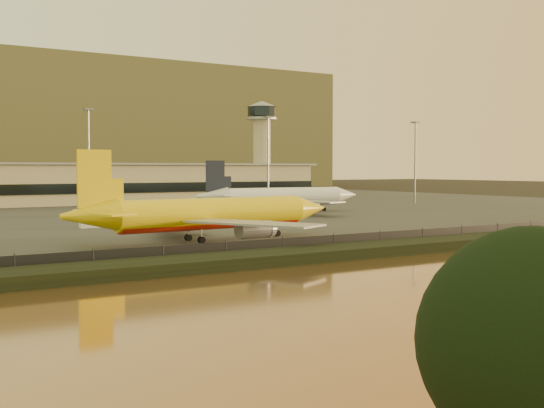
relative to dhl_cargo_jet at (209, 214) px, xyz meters
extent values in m
plane|color=black|center=(14.08, -7.33, -4.22)|extent=(900.00, 900.00, 0.00)
cube|color=black|center=(14.08, -24.33, -3.52)|extent=(320.00, 7.00, 1.40)
cube|color=#2D2D2D|center=(14.08, 87.67, -4.12)|extent=(320.00, 220.00, 0.20)
cube|color=black|center=(14.08, -20.33, -2.92)|extent=(300.00, 0.05, 2.20)
cube|color=tan|center=(14.08, 117.67, 1.98)|extent=(160.00, 22.00, 12.00)
cube|color=black|center=(14.08, 106.47, 0.98)|extent=(160.00, 0.60, 3.00)
cube|color=gray|center=(14.08, 117.67, 8.28)|extent=(164.00, 24.00, 0.60)
cylinder|color=tan|center=(84.08, 123.67, 10.98)|extent=(6.40, 6.40, 30.00)
cylinder|color=black|center=(84.08, 123.67, 27.73)|extent=(10.40, 10.40, 3.50)
cone|color=gray|center=(84.08, 123.67, 30.48)|extent=(11.20, 11.20, 2.00)
cylinder|color=gray|center=(84.08, 123.67, 25.18)|extent=(11.20, 11.20, 0.80)
cylinder|color=slate|center=(4.08, 72.67, 8.48)|extent=(0.50, 0.50, 25.00)
cube|color=slate|center=(4.08, 72.67, 21.18)|extent=(2.20, 2.20, 0.40)
cylinder|color=slate|center=(54.08, 70.67, 8.48)|extent=(0.50, 0.50, 25.00)
cube|color=slate|center=(54.08, 70.67, 21.18)|extent=(2.20, 2.20, 0.40)
cylinder|color=slate|center=(104.08, 64.67, 8.48)|extent=(0.50, 0.50, 25.00)
cube|color=slate|center=(104.08, 64.67, 21.18)|extent=(2.20, 2.20, 0.40)
cube|color=brown|center=(104.08, 332.67, 30.78)|extent=(220.00, 160.00, 70.00)
cylinder|color=yellow|center=(0.82, 0.05, 0.24)|extent=(31.25, 6.41, 4.48)
cylinder|color=#B51C0A|center=(0.82, 0.05, -0.54)|extent=(30.33, 5.37, 3.50)
cone|color=yellow|center=(19.32, 1.21, 0.24)|extent=(6.30, 4.85, 4.48)
cone|color=yellow|center=(-18.54, -1.16, 0.58)|extent=(8.02, 4.96, 4.48)
cube|color=yellow|center=(-17.68, -1.10, 5.51)|extent=(4.75, 0.65, 7.85)
cube|color=yellow|center=(-17.10, 3.42, 0.92)|extent=(5.24, 5.20, 0.27)
cube|color=yellow|center=(-16.54, -5.52, 0.92)|extent=(5.57, 5.55, 0.27)
cube|color=gray|center=(-0.78, 11.91, -0.54)|extent=(11.86, 20.31, 0.27)
cylinder|color=gray|center=(1.55, 9.14, -1.77)|extent=(5.32, 2.78, 2.47)
cube|color=gray|center=(0.70, -11.92, -0.54)|extent=(13.82, 20.10, 0.27)
cylinder|color=gray|center=(2.67, -8.88, -1.77)|extent=(5.32, 2.78, 2.47)
cylinder|color=black|center=(12.65, 0.79, -3.52)|extent=(1.03, 0.84, 0.99)
cylinder|color=slate|center=(12.65, 0.79, -3.01)|extent=(0.17, 0.17, 2.02)
cylinder|color=black|center=(-2.28, -2.16, -3.52)|extent=(1.03, 0.84, 0.99)
cylinder|color=slate|center=(-2.28, -2.16, -3.01)|extent=(0.17, 0.17, 2.02)
cylinder|color=black|center=(-2.53, 1.86, -3.52)|extent=(1.03, 0.84, 0.99)
cylinder|color=slate|center=(-2.53, 1.86, -3.01)|extent=(0.17, 0.17, 2.02)
cylinder|color=white|center=(45.98, 50.14, 0.03)|extent=(30.93, 6.88, 4.26)
cylinder|color=gray|center=(45.98, 50.14, -0.71)|extent=(30.00, 5.88, 3.32)
cone|color=white|center=(64.24, 48.57, 0.03)|extent=(6.31, 4.76, 4.26)
cone|color=white|center=(26.88, 51.79, 0.35)|extent=(8.01, 4.90, 4.26)
cube|color=black|center=(27.73, 51.72, 5.04)|extent=(4.70, 0.74, 7.46)
cube|color=white|center=(28.94, 55.89, 0.67)|extent=(5.50, 5.39, 0.26)
cube|color=white|center=(28.21, 47.40, 0.67)|extent=(5.07, 4.91, 0.26)
cube|color=gray|center=(46.14, 61.89, -0.71)|extent=(14.00, 19.80, 0.26)
cylinder|color=gray|center=(48.01, 58.84, -1.89)|extent=(5.30, 2.77, 2.34)
cube|color=gray|center=(44.12, 38.54, -0.71)|extent=(11.33, 20.08, 0.26)
cylinder|color=gray|center=(46.49, 41.22, -1.89)|extent=(5.30, 2.77, 2.34)
cylinder|color=black|center=(57.66, 49.13, -3.55)|extent=(1.00, 0.82, 0.94)
cylinder|color=slate|center=(57.66, 49.13, -3.06)|extent=(0.22, 0.22, 1.92)
cylinder|color=black|center=(42.63, 48.51, -3.55)|extent=(1.00, 0.82, 0.94)
cylinder|color=slate|center=(42.63, 48.51, -3.06)|extent=(0.22, 0.22, 1.92)
cylinder|color=black|center=(42.96, 52.33, -3.55)|extent=(1.00, 0.82, 0.94)
cylinder|color=slate|center=(42.96, 52.33, -3.06)|extent=(0.22, 0.22, 1.92)
cube|color=yellow|center=(21.02, 24.32, -3.23)|extent=(3.66, 1.99, 1.57)
cube|color=white|center=(-7.92, 32.06, -3.04)|extent=(4.47, 2.26, 1.95)
sphere|color=black|center=(-29.70, -79.43, 2.01)|extent=(6.64, 6.64, 6.64)
sphere|color=black|center=(-28.14, -78.40, 1.18)|extent=(4.56, 4.56, 4.56)
camera|label=1|loc=(-45.94, -91.51, 6.91)|focal=45.00mm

